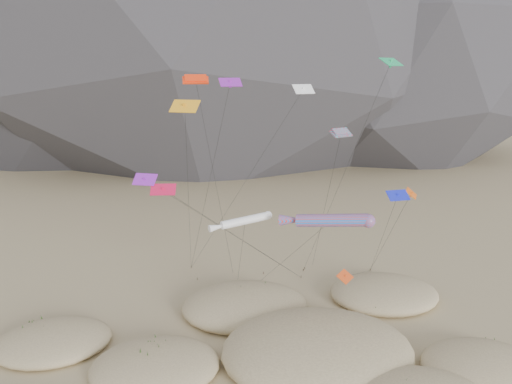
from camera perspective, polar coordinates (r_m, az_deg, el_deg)
dunes at (r=45.92m, az=2.05°, el=-18.62°), size 48.35×33.93×4.09m
dune_grass at (r=45.99m, az=1.46°, el=-18.39°), size 43.76×29.24×1.46m
kite_stakes at (r=63.96m, az=1.51°, el=-9.28°), size 22.81×6.30×0.30m
rainbow_tube_kite at (r=47.19m, az=8.28°, el=-3.23°), size 8.41×14.97×12.60m
white_tube_kite at (r=48.81m, az=-1.54°, el=-3.35°), size 6.55×11.98×11.57m
orange_parafoil at (r=50.72m, az=-6.87°, el=12.36°), size 5.73×9.00×24.84m
multi_parafoil at (r=48.43m, az=9.64°, el=6.42°), size 3.06×15.60×19.93m
delta_kites at (r=45.65m, az=2.95°, el=4.84°), size 27.93×24.00×26.35m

